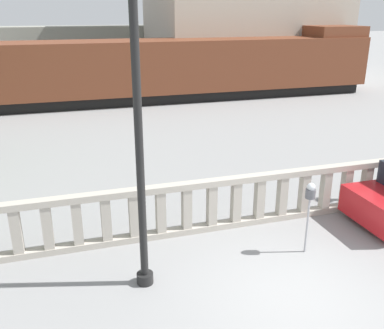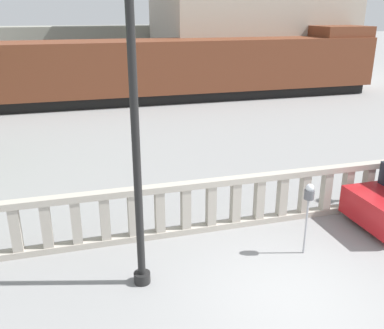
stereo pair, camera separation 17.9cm
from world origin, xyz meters
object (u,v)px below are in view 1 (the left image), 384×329
lamppost (136,82)px  train_near (127,70)px  parking_meter (310,196)px  train_far (102,49)px

lamppost → train_near: size_ratio=0.22×
parking_meter → train_near: bearing=93.8°
train_far → parking_meter: bearing=-87.6°
lamppost → parking_meter: 4.14m
parking_meter → train_far: 27.92m
parking_meter → lamppost: bearing=-178.5°
parking_meter → train_far: bearing=92.4°
train_far → lamppost: bearing=-94.5°
parking_meter → train_near: (-1.07, 16.18, 0.42)m
train_near → train_far: train_far is taller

